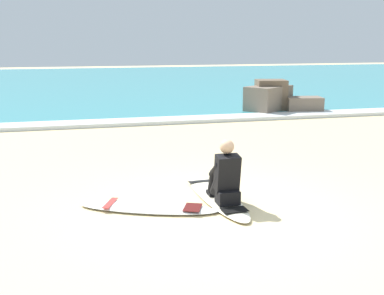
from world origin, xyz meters
The scene contains 7 objects.
ground_plane centered at (0.00, 0.00, 0.00)m, with size 80.00×80.00×0.00m, color beige.
sea centered at (0.00, 21.46, 0.05)m, with size 80.00×28.00×0.10m, color teal.
breaking_foam centered at (0.00, 7.76, 0.06)m, with size 80.00×0.90×0.11m, color white.
surfboard_main centered at (0.16, 0.64, 0.04)m, with size 0.63×2.48×0.08m.
surfer_seated centered at (0.18, 0.25, 0.44)m, with size 0.37×0.70×0.95m.
surfboard_spare_near centered at (-0.96, 0.36, 0.04)m, with size 2.10×1.29×0.08m.
rock_outcrop_distant centered at (4.76, 8.78, 0.45)m, with size 2.72×1.73×1.10m.
Camera 1 is at (-1.99, -6.23, 2.42)m, focal length 44.89 mm.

